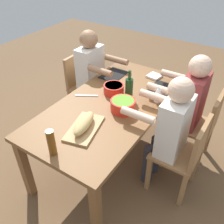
{
  "coord_description": "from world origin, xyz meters",
  "views": [
    {
      "loc": [
        1.66,
        1.08,
        2.08
      ],
      "look_at": [
        0.0,
        0.0,
        0.63
      ],
      "focal_mm": 39.63,
      "sensor_mm": 36.0,
      "label": 1
    }
  ],
  "objects_px": {
    "diner_far_center": "(169,128)",
    "serving_bowl_salad": "(123,105)",
    "diner_near_left": "(93,72)",
    "napkin_stack": "(154,76)",
    "chair_far_left": "(201,124)",
    "chair_near_left": "(83,83)",
    "serving_bowl_greens": "(114,88)",
    "bread_loaf": "(84,123)",
    "wine_bottle": "(129,88)",
    "wine_glass": "(158,91)",
    "dining_table": "(112,110)",
    "cutting_board": "(84,128)",
    "chair_far_center": "(185,153)",
    "diner_far_left": "(188,101)",
    "beer_bottle": "(51,143)"
  },
  "relations": [
    {
      "from": "diner_far_center",
      "to": "serving_bowl_salad",
      "type": "height_order",
      "value": "diner_far_center"
    },
    {
      "from": "diner_near_left",
      "to": "napkin_stack",
      "type": "bearing_deg",
      "value": 106.22
    },
    {
      "from": "chair_far_left",
      "to": "serving_bowl_salad",
      "type": "bearing_deg",
      "value": -49.39
    },
    {
      "from": "chair_near_left",
      "to": "serving_bowl_greens",
      "type": "height_order",
      "value": "chair_near_left"
    },
    {
      "from": "chair_far_left",
      "to": "bread_loaf",
      "type": "xyz_separation_m",
      "value": [
        0.95,
        -0.76,
        0.32
      ]
    },
    {
      "from": "wine_bottle",
      "to": "wine_glass",
      "type": "distance_m",
      "value": 0.28
    },
    {
      "from": "dining_table",
      "to": "cutting_board",
      "type": "xyz_separation_m",
      "value": [
        0.46,
        0.02,
        0.09
      ]
    },
    {
      "from": "dining_table",
      "to": "diner_near_left",
      "type": "xyz_separation_m",
      "value": [
        -0.49,
        -0.59,
        0.04
      ]
    },
    {
      "from": "wine_bottle",
      "to": "wine_glass",
      "type": "relative_size",
      "value": 1.75
    },
    {
      "from": "diner_near_left",
      "to": "wine_bottle",
      "type": "height_order",
      "value": "diner_near_left"
    },
    {
      "from": "diner_far_center",
      "to": "cutting_board",
      "type": "xyz_separation_m",
      "value": [
        0.46,
        -0.57,
        0.05
      ]
    },
    {
      "from": "diner_far_center",
      "to": "bread_loaf",
      "type": "bearing_deg",
      "value": -51.39
    },
    {
      "from": "serving_bowl_salad",
      "to": "wine_glass",
      "type": "relative_size",
      "value": 1.38
    },
    {
      "from": "dining_table",
      "to": "serving_bowl_greens",
      "type": "distance_m",
      "value": 0.23
    },
    {
      "from": "dining_table",
      "to": "diner_far_center",
      "type": "relative_size",
      "value": 1.49
    },
    {
      "from": "chair_far_center",
      "to": "chair_near_left",
      "type": "bearing_deg",
      "value": -107.55
    },
    {
      "from": "dining_table",
      "to": "napkin_stack",
      "type": "xyz_separation_m",
      "value": [
        -0.7,
        0.12,
        0.1
      ]
    },
    {
      "from": "diner_far_left",
      "to": "wine_glass",
      "type": "xyz_separation_m",
      "value": [
        0.23,
        -0.24,
        0.16
      ]
    },
    {
      "from": "cutting_board",
      "to": "bread_loaf",
      "type": "height_order",
      "value": "bread_loaf"
    },
    {
      "from": "bread_loaf",
      "to": "dining_table",
      "type": "bearing_deg",
      "value": -177.38
    },
    {
      "from": "chair_near_left",
      "to": "cutting_board",
      "type": "height_order",
      "value": "chair_near_left"
    },
    {
      "from": "chair_near_left",
      "to": "diner_far_center",
      "type": "height_order",
      "value": "diner_far_center"
    },
    {
      "from": "diner_near_left",
      "to": "serving_bowl_greens",
      "type": "height_order",
      "value": "diner_near_left"
    },
    {
      "from": "diner_near_left",
      "to": "chair_far_center",
      "type": "xyz_separation_m",
      "value": [
        0.49,
        1.37,
        -0.21
      ]
    },
    {
      "from": "chair_far_center",
      "to": "chair_far_left",
      "type": "xyz_separation_m",
      "value": [
        -0.49,
        0.0,
        0.0
      ]
    },
    {
      "from": "chair_near_left",
      "to": "serving_bowl_salad",
      "type": "xyz_separation_m",
      "value": [
        0.54,
        0.93,
        0.32
      ]
    },
    {
      "from": "diner_far_left",
      "to": "diner_near_left",
      "type": "bearing_deg",
      "value": -90.0
    },
    {
      "from": "dining_table",
      "to": "serving_bowl_salad",
      "type": "relative_size",
      "value": 7.81
    },
    {
      "from": "chair_far_center",
      "to": "diner_far_left",
      "type": "xyz_separation_m",
      "value": [
        -0.49,
        -0.18,
        0.21
      ]
    },
    {
      "from": "dining_table",
      "to": "chair_far_center",
      "type": "xyz_separation_m",
      "value": [
        0.0,
        0.78,
        -0.17
      ]
    },
    {
      "from": "chair_far_center",
      "to": "wine_glass",
      "type": "height_order",
      "value": "wine_glass"
    },
    {
      "from": "chair_near_left",
      "to": "chair_far_left",
      "type": "distance_m",
      "value": 1.56
    },
    {
      "from": "chair_far_center",
      "to": "wine_bottle",
      "type": "bearing_deg",
      "value": -104.42
    },
    {
      "from": "dining_table",
      "to": "chair_near_left",
      "type": "relative_size",
      "value": 2.1
    },
    {
      "from": "chair_far_center",
      "to": "diner_far_left",
      "type": "height_order",
      "value": "diner_far_left"
    },
    {
      "from": "cutting_board",
      "to": "serving_bowl_greens",
      "type": "bearing_deg",
      "value": -170.35
    },
    {
      "from": "chair_far_left",
      "to": "napkin_stack",
      "type": "bearing_deg",
      "value": -107.47
    },
    {
      "from": "napkin_stack",
      "to": "bread_loaf",
      "type": "bearing_deg",
      "value": -4.83
    },
    {
      "from": "beer_bottle",
      "to": "diner_near_left",
      "type": "bearing_deg",
      "value": -155.4
    },
    {
      "from": "dining_table",
      "to": "wine_glass",
      "type": "bearing_deg",
      "value": 126.63
    },
    {
      "from": "cutting_board",
      "to": "diner_far_left",
      "type": "bearing_deg",
      "value": 148.88
    },
    {
      "from": "serving_bowl_salad",
      "to": "wine_bottle",
      "type": "distance_m",
      "value": 0.24
    },
    {
      "from": "chair_far_left",
      "to": "wine_glass",
      "type": "bearing_deg",
      "value": -61.65
    },
    {
      "from": "chair_far_left",
      "to": "serving_bowl_salad",
      "type": "xyz_separation_m",
      "value": [
        0.54,
        -0.63,
        0.32
      ]
    },
    {
      "from": "chair_far_center",
      "to": "cutting_board",
      "type": "height_order",
      "value": "chair_far_center"
    },
    {
      "from": "chair_far_center",
      "to": "bread_loaf",
      "type": "distance_m",
      "value": 0.94
    },
    {
      "from": "serving_bowl_greens",
      "to": "cutting_board",
      "type": "height_order",
      "value": "serving_bowl_greens"
    },
    {
      "from": "diner_near_left",
      "to": "napkin_stack",
      "type": "height_order",
      "value": "diner_near_left"
    },
    {
      "from": "diner_near_left",
      "to": "chair_far_left",
      "type": "xyz_separation_m",
      "value": [
        0.0,
        1.37,
        -0.21
      ]
    },
    {
      "from": "serving_bowl_salad",
      "to": "napkin_stack",
      "type": "height_order",
      "value": "serving_bowl_salad"
    }
  ]
}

